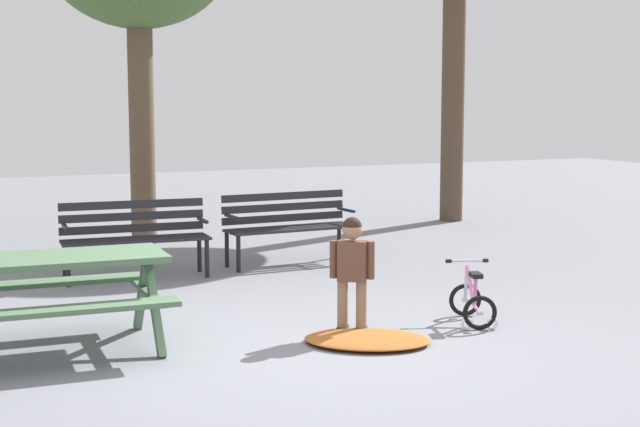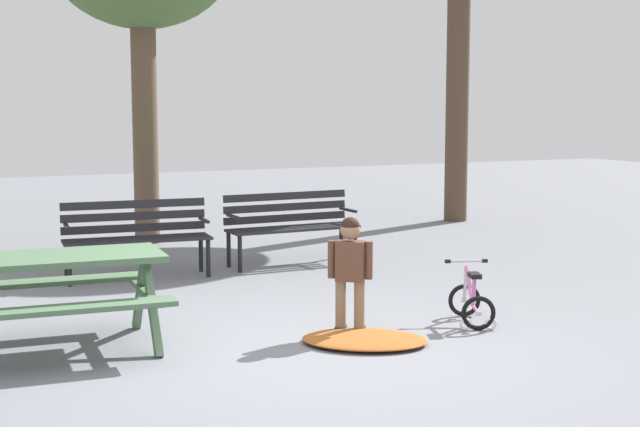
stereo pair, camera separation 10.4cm
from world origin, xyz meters
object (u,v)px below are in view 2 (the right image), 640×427
Objects in this scene: park_bench_left at (290,222)px; child_standing at (350,266)px; park_bench_far_left at (136,232)px; kids_bicycle at (471,301)px; picnic_table at (46,277)px.

child_standing is at bearing -103.83° from park_bench_left.
kids_bicycle is (2.21, -3.32, -0.31)m from park_bench_far_left.
picnic_table is at bearing 168.85° from child_standing.
picnic_table is 1.86× the size of child_standing.
park_bench_far_left is at bearing 123.68° from kids_bicycle.
picnic_table is at bearing 170.83° from kids_bicycle.
park_bench_left is 3.44m from child_standing.
child_standing reaches higher than kids_bicycle.
child_standing reaches higher than picnic_table.
park_bench_left is 3.47m from kids_bicycle.
kids_bicycle is (1.15, -0.10, -0.38)m from child_standing.
child_standing reaches higher than park_bench_left.
park_bench_far_left is 3.40m from child_standing.
park_bench_far_left reaches higher than kids_bicycle.
kids_bicycle is at bearing -4.93° from child_standing.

